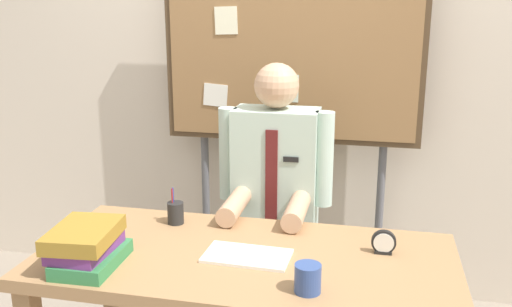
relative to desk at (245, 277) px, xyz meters
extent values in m
cube|color=beige|center=(0.00, 1.26, 0.70)|extent=(6.40, 0.08, 2.70)
cube|color=#9E754C|center=(0.00, 0.00, 0.07)|extent=(1.59, 0.75, 0.05)
cube|color=#9E754C|center=(-0.74, 0.31, -0.30)|extent=(0.07, 0.07, 0.70)
cube|color=#2D2D33|center=(0.00, 0.63, -0.43)|extent=(0.34, 0.30, 0.44)
cube|color=#B2CCBC|center=(0.00, 0.63, 0.16)|extent=(0.40, 0.22, 0.76)
sphere|color=tan|center=(0.00, 0.63, 0.65)|extent=(0.21, 0.21, 0.21)
cylinder|color=#B2CCBC|center=(-0.23, 0.61, 0.32)|extent=(0.09, 0.09, 0.45)
cylinder|color=#B2CCBC|center=(0.23, 0.61, 0.32)|extent=(0.09, 0.09, 0.45)
cylinder|color=tan|center=(-0.14, 0.37, 0.14)|extent=(0.09, 0.30, 0.09)
cylinder|color=tan|center=(0.14, 0.37, 0.14)|extent=(0.09, 0.30, 0.09)
cube|color=#591919|center=(0.00, 0.52, 0.22)|extent=(0.06, 0.01, 0.49)
cube|color=black|center=(0.09, 0.52, 0.33)|extent=(0.07, 0.01, 0.02)
cube|color=#4C3823|center=(0.00, 1.06, 0.77)|extent=(1.39, 0.05, 0.97)
cube|color=olive|center=(0.00, 1.05, 0.77)|extent=(1.33, 0.04, 0.91)
cylinder|color=#59595E|center=(-0.50, 1.09, -0.17)|extent=(0.04, 0.04, 0.97)
cylinder|color=#59595E|center=(0.50, 1.09, -0.17)|extent=(0.04, 0.04, 0.97)
cube|color=#F4EFCC|center=(-0.35, 1.03, 0.93)|extent=(0.13, 0.00, 0.15)
cube|color=silver|center=(-0.01, 1.03, 0.58)|extent=(0.12, 0.00, 0.15)
cube|color=white|center=(-0.41, 1.03, 0.53)|extent=(0.14, 0.00, 0.13)
cube|color=#337F47|center=(-0.53, -0.21, 0.12)|extent=(0.20, 0.30, 0.05)
cube|color=#72337F|center=(-0.55, -0.21, 0.17)|extent=(0.18, 0.27, 0.04)
cube|color=olive|center=(-0.55, -0.21, 0.22)|extent=(0.24, 0.31, 0.06)
cube|color=white|center=(0.01, -0.02, 0.10)|extent=(0.33, 0.19, 0.01)
cylinder|color=black|center=(0.51, 0.13, 0.14)|extent=(0.09, 0.02, 0.09)
cylinder|color=white|center=(0.51, 0.12, 0.14)|extent=(0.08, 0.00, 0.08)
cube|color=black|center=(0.51, 0.13, 0.10)|extent=(0.07, 0.04, 0.01)
cylinder|color=#334C8C|center=(0.27, -0.23, 0.14)|extent=(0.09, 0.09, 0.10)
cylinder|color=#262626|center=(-0.37, 0.24, 0.14)|extent=(0.07, 0.07, 0.09)
cylinder|color=#263399|center=(-0.38, 0.25, 0.18)|extent=(0.01, 0.01, 0.15)
cylinder|color=maroon|center=(-0.38, 0.23, 0.18)|extent=(0.01, 0.01, 0.15)
camera|label=1|loc=(0.46, -1.90, 1.03)|focal=39.19mm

